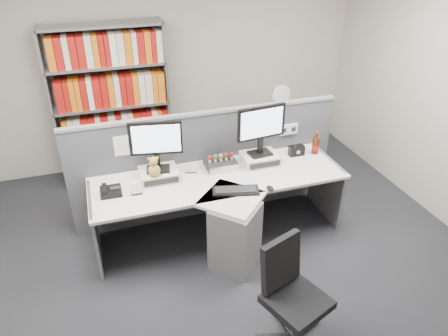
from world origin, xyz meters
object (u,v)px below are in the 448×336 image
object	(u,v)px
monitor_right	(261,127)
keyboard	(236,191)
monitor_left	(156,142)
desk_fan	(280,99)
speaker	(296,150)
office_chair	(290,292)
cola_bottle	(316,145)
shelving_unit	(112,107)
desk_phone	(110,191)
desktop_pc	(220,163)
mouse	(270,188)
desk_calendar	(136,189)
desk	(226,210)
filing_cabinet	(277,144)

from	to	relation	value
monitor_right	keyboard	bearing A→B (deg)	-133.04
monitor_left	desk_fan	bearing A→B (deg)	29.62
speaker	office_chair	world-z (taller)	office_chair
keyboard	desk_fan	distance (m)	1.89
cola_bottle	desk_fan	distance (m)	1.02
shelving_unit	office_chair	xyz separation A→B (m)	(1.03, -3.07, -0.49)
monitor_left	desk_phone	world-z (taller)	monitor_left
desktop_pc	mouse	world-z (taller)	desktop_pc
shelving_unit	office_chair	distance (m)	3.27
desk_fan	shelving_unit	bearing A→B (deg)	167.93
mouse	desk_calendar	bearing A→B (deg)	164.86
desk	speaker	distance (m)	1.10
mouse	desk_fan	size ratio (longest dim) A/B	0.20
monitor_right	keyboard	size ratio (longest dim) A/B	1.15
desk	monitor_right	bearing A→B (deg)	36.81
desktop_pc	keyboard	world-z (taller)	desktop_pc
desk	keyboard	world-z (taller)	keyboard
desk_phone	mouse	bearing A→B (deg)	-15.25
mouse	shelving_unit	size ratio (longest dim) A/B	0.05
mouse	office_chair	bearing A→B (deg)	-104.39
mouse	keyboard	bearing A→B (deg)	167.74
desk_calendar	speaker	size ratio (longest dim) A/B	0.76
monitor_left	office_chair	world-z (taller)	monitor_left
desk	desk_fan	size ratio (longest dim) A/B	5.28
desk_fan	speaker	bearing A→B (deg)	-103.25
filing_cabinet	speaker	bearing A→B (deg)	-103.24
desk	desktop_pc	world-z (taller)	desktop_pc
desk_calendar	office_chair	distance (m)	1.73
monitor_left	desktop_pc	bearing A→B (deg)	3.17
office_chair	monitor_right	bearing A→B (deg)	76.60
monitor_right	monitor_left	bearing A→B (deg)	-180.00
mouse	cola_bottle	size ratio (longest dim) A/B	0.38
monitor_right	speaker	world-z (taller)	monitor_right
mouse	shelving_unit	distance (m)	2.41
monitor_left	desk_phone	size ratio (longest dim) A/B	2.59
desk_phone	desk_calendar	size ratio (longest dim) A/B	1.58
keyboard	monitor_left	bearing A→B (deg)	144.39
desk_phone	desk_fan	xyz separation A→B (m)	(2.28, 1.16, 0.26)
desktop_pc	speaker	distance (m)	0.89
cola_bottle	shelving_unit	world-z (taller)	shelving_unit
mouse	desk_calendar	distance (m)	1.29
speaker	filing_cabinet	bearing A→B (deg)	76.76
monitor_left	desk_fan	xyz separation A→B (m)	(1.79, 1.02, -0.12)
monitor_left	cola_bottle	bearing A→B (deg)	0.29
desktop_pc	desk_calendar	distance (m)	0.95
desktop_pc	shelving_unit	size ratio (longest dim) A/B	0.16
monitor_left	monitor_right	size ratio (longest dim) A/B	0.96
desk_phone	desk_fan	size ratio (longest dim) A/B	0.41
monitor_left	cola_bottle	world-z (taller)	monitor_left
monitor_right	speaker	bearing A→B (deg)	4.73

